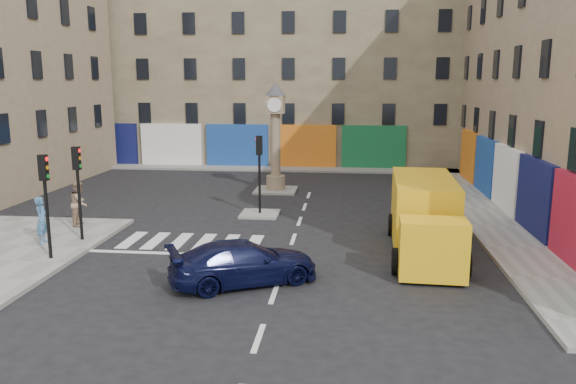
% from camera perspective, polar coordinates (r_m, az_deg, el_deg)
% --- Properties ---
extents(ground, '(120.00, 120.00, 0.00)m').
position_cam_1_polar(ground, '(19.12, -0.64, -8.13)').
color(ground, black).
rests_on(ground, ground).
extents(sidewalk_right, '(2.60, 30.00, 0.15)m').
position_cam_1_polar(sidewalk_right, '(29.35, 18.89, -1.71)').
color(sidewalk_right, gray).
rests_on(sidewalk_right, ground).
extents(sidewalk_far, '(32.00, 2.40, 0.15)m').
position_cam_1_polar(sidewalk_far, '(41.06, -2.57, 2.44)').
color(sidewalk_far, gray).
rests_on(sidewalk_far, ground).
extents(island_near, '(1.80, 1.80, 0.12)m').
position_cam_1_polar(island_near, '(26.98, -2.87, -2.24)').
color(island_near, gray).
rests_on(island_near, ground).
extents(island_far, '(2.40, 2.40, 0.12)m').
position_cam_1_polar(island_far, '(32.78, -1.25, 0.18)').
color(island_far, gray).
rests_on(island_far, ground).
extents(building_far, '(32.00, 10.00, 17.00)m').
position_cam_1_polar(building_far, '(46.37, -1.56, 13.89)').
color(building_far, gray).
rests_on(building_far, ground).
extents(traffic_light_left_near, '(0.28, 0.22, 3.70)m').
position_cam_1_polar(traffic_light_left_near, '(21.22, -23.44, 0.21)').
color(traffic_light_left_near, black).
rests_on(traffic_light_left_near, sidewalk_left).
extents(traffic_light_left_far, '(0.28, 0.22, 3.70)m').
position_cam_1_polar(traffic_light_left_far, '(23.30, -20.58, 1.33)').
color(traffic_light_left_far, black).
rests_on(traffic_light_left_far, sidewalk_left).
extents(traffic_light_island, '(0.28, 0.22, 3.70)m').
position_cam_1_polar(traffic_light_island, '(26.50, -2.93, 3.09)').
color(traffic_light_island, black).
rests_on(traffic_light_island, island_near).
extents(clock_pillar, '(1.20, 1.20, 6.10)m').
position_cam_1_polar(clock_pillar, '(32.29, -1.28, 6.27)').
color(clock_pillar, '#968062').
rests_on(clock_pillar, island_far).
extents(navy_sedan, '(5.08, 3.87, 1.37)m').
position_cam_1_polar(navy_sedan, '(17.96, -4.52, -7.15)').
color(navy_sedan, black).
rests_on(navy_sedan, ground).
extents(yellow_van, '(2.78, 7.46, 2.68)m').
position_cam_1_polar(yellow_van, '(21.69, 13.70, -2.44)').
color(yellow_van, yellow).
rests_on(yellow_van, ground).
extents(pedestrian_blue, '(0.53, 0.72, 1.83)m').
position_cam_1_polar(pedestrian_blue, '(23.67, -23.72, -2.61)').
color(pedestrian_blue, '#5084B7').
rests_on(pedestrian_blue, sidewalk_left).
extents(pedestrian_tan, '(0.89, 1.06, 1.95)m').
position_cam_1_polar(pedestrian_tan, '(25.96, -20.43, -1.07)').
color(pedestrian_tan, '#9E7D61').
rests_on(pedestrian_tan, sidewalk_left).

